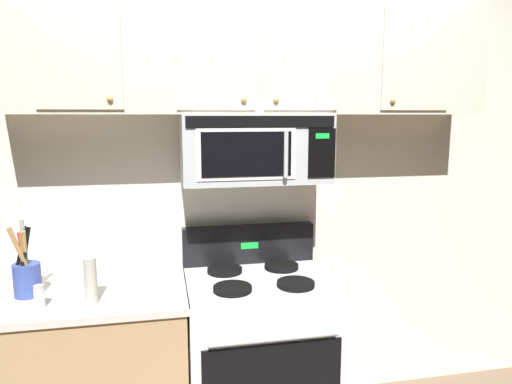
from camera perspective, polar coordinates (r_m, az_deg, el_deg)
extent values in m
cube|color=silver|center=(2.72, -1.28, 1.01)|extent=(5.20, 0.10, 2.70)
cube|color=white|center=(2.66, 0.32, -19.73)|extent=(0.76, 0.64, 0.90)
cylinder|color=#B7BABF|center=(2.22, 2.32, -17.54)|extent=(0.61, 0.03, 0.03)
cube|color=black|center=(2.71, -0.92, -6.38)|extent=(0.76, 0.07, 0.22)
cube|color=#19D83F|center=(2.67, -0.78, -6.59)|extent=(0.10, 0.00, 0.04)
cylinder|color=black|center=(2.32, -2.89, -11.73)|extent=(0.19, 0.19, 0.02)
cylinder|color=black|center=(2.38, 4.89, -11.15)|extent=(0.19, 0.19, 0.02)
cylinder|color=black|center=(2.58, -3.86, -9.52)|extent=(0.19, 0.19, 0.02)
cylinder|color=black|center=(2.64, 3.14, -9.07)|extent=(0.19, 0.19, 0.02)
cube|color=#B7BABF|center=(2.46, -0.26, 5.39)|extent=(0.76, 0.39, 0.35)
cube|color=black|center=(2.26, 0.75, 8.60)|extent=(0.73, 0.01, 0.06)
cube|color=white|center=(2.25, -1.14, 4.64)|extent=(0.49, 0.01, 0.25)
cube|color=black|center=(2.25, -1.13, 4.64)|extent=(0.44, 0.01, 0.22)
cube|color=black|center=(2.35, 8.06, 4.75)|extent=(0.14, 0.01, 0.25)
cube|color=#19D83F|center=(2.34, 8.15, 6.82)|extent=(0.07, 0.00, 0.03)
cylinder|color=#B7BABF|center=(2.27, 3.69, 4.66)|extent=(0.02, 0.02, 0.23)
cube|color=beige|center=(2.49, -0.41, 15.81)|extent=(2.50, 0.33, 0.55)
cube|color=beige|center=(2.30, -21.03, 15.74)|extent=(0.38, 0.01, 0.51)
sphere|color=tan|center=(2.26, -17.46, 10.84)|extent=(0.03, 0.03, 0.03)
cube|color=beige|center=(2.29, -4.91, 16.34)|extent=(0.38, 0.01, 0.51)
sphere|color=tan|center=(2.28, -1.49, 11.24)|extent=(0.03, 0.03, 0.03)
cube|color=beige|center=(2.38, 5.59, 16.07)|extent=(0.38, 0.01, 0.51)
sphere|color=tan|center=(2.32, 2.48, 11.21)|extent=(0.03, 0.03, 0.03)
cube|color=beige|center=(2.63, 19.08, 14.98)|extent=(0.38, 0.01, 0.51)
sphere|color=tan|center=(2.54, 16.42, 10.68)|extent=(0.03, 0.03, 0.03)
cube|color=tan|center=(2.66, -19.01, -20.75)|extent=(0.90, 0.62, 0.86)
cube|color=beige|center=(2.47, -19.58, -11.64)|extent=(0.93, 0.65, 0.03)
cylinder|color=#384C9E|center=(2.48, -26.21, -9.61)|extent=(0.12, 0.12, 0.16)
cylinder|color=silver|center=(2.46, -26.65, -6.90)|extent=(0.04, 0.03, 0.23)
cylinder|color=black|center=(2.45, -26.93, -6.68)|extent=(0.08, 0.02, 0.25)
cylinder|color=black|center=(2.44, -26.48, -6.80)|extent=(0.06, 0.08, 0.25)
cylinder|color=red|center=(2.45, -26.65, -7.03)|extent=(0.05, 0.06, 0.22)
cylinder|color=#A87A47|center=(2.43, -26.88, -6.74)|extent=(0.10, 0.04, 0.26)
cylinder|color=#BCBCC1|center=(2.45, -26.47, -6.14)|extent=(0.03, 0.09, 0.29)
cylinder|color=olive|center=(2.45, -26.64, -6.92)|extent=(0.03, 0.05, 0.23)
cylinder|color=tan|center=(2.44, -26.38, -6.86)|extent=(0.03, 0.07, 0.24)
cylinder|color=white|center=(2.32, -24.99, -11.72)|extent=(0.05, 0.05, 0.09)
cylinder|color=#B7BABF|center=(2.30, -25.08, -10.50)|extent=(0.04, 0.04, 0.02)
cylinder|color=#B7B2A8|center=(2.27, -19.59, -10.17)|extent=(0.06, 0.06, 0.21)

